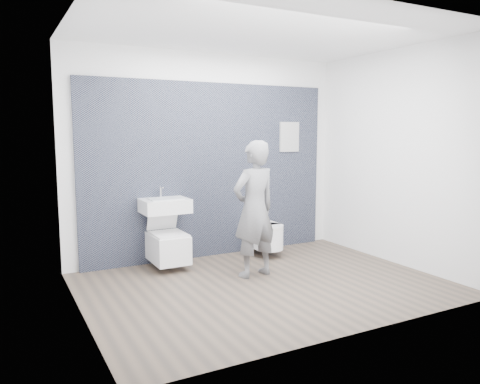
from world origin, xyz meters
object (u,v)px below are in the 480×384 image
washbasin (165,205)px  visitor (254,209)px  toilet_square (168,246)px  toilet_rounded (265,235)px

washbasin → visitor: size_ratio=0.36×
toilet_square → visitor: (0.81, -0.80, 0.53)m
washbasin → toilet_square: washbasin is taller
toilet_square → washbasin: bearing=90.0°
toilet_square → visitor: bearing=-44.4°
washbasin → toilet_rounded: (1.43, -0.10, -0.52)m
toilet_square → toilet_rounded: bearing=-1.0°
washbasin → visitor: (0.81, -0.88, 0.01)m
toilet_rounded → visitor: (-0.62, -0.77, 0.54)m
toilet_square → toilet_rounded: toilet_square is taller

